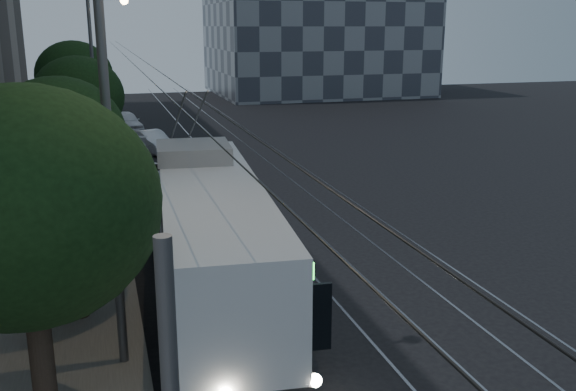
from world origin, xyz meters
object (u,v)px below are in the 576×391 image
at_px(trolleybus, 211,235).
at_px(pickup_silver, 150,195).
at_px(car_white_b, 128,155).
at_px(streetlamp_near, 125,61).
at_px(car_white_a, 153,178).
at_px(streetlamp_far, 100,59).
at_px(car_white_d, 126,122).
at_px(car_white_c, 152,142).

relative_size(trolleybus, pickup_silver, 1.97).
height_order(car_white_b, streetlamp_near, streetlamp_near).
bearing_deg(car_white_a, streetlamp_far, 87.70).
distance_m(pickup_silver, car_white_b, 9.90).
distance_m(car_white_b, car_white_d, 11.96).
bearing_deg(trolleybus, car_white_c, 94.36).
height_order(pickup_silver, car_white_c, pickup_silver).
distance_m(trolleybus, streetlamp_far, 21.63).
distance_m(car_white_c, car_white_d, 8.16).
xyz_separation_m(trolleybus, car_white_a, (-0.58, 12.37, -1.12)).
relative_size(trolleybus, car_white_a, 3.35).
distance_m(car_white_c, streetlamp_near, 26.26).
distance_m(trolleybus, car_white_a, 12.43).
distance_m(car_white_c, streetlamp_far, 5.70).
height_order(car_white_d, streetlamp_far, streetlamp_far).
bearing_deg(pickup_silver, trolleybus, -100.43).
xyz_separation_m(car_white_a, car_white_d, (-0.39, 17.72, 0.09)).
relative_size(car_white_c, streetlamp_near, 0.35).
relative_size(car_white_b, car_white_d, 1.06).
distance_m(car_white_b, streetlamp_near, 22.40).
bearing_deg(car_white_b, trolleybus, -76.10).
xyz_separation_m(car_white_b, car_white_d, (0.43, 11.96, 0.07)).
height_order(car_white_a, streetlamp_far, streetlamp_far).
xyz_separation_m(car_white_a, car_white_b, (-0.82, 5.76, 0.02)).
bearing_deg(trolleybus, pickup_silver, 102.07).
bearing_deg(car_white_b, streetlamp_far, 119.48).
distance_m(pickup_silver, car_white_d, 21.85).
bearing_deg(car_white_c, pickup_silver, -116.66).
xyz_separation_m(car_white_c, streetlamp_far, (-2.70, -0.86, 4.95)).
bearing_deg(pickup_silver, car_white_b, 74.46).
distance_m(pickup_silver, car_white_c, 13.82).
bearing_deg(car_white_c, trolleybus, -112.04).
bearing_deg(car_white_b, car_white_d, 97.43).
distance_m(car_white_a, car_white_c, 9.67).
bearing_deg(streetlamp_far, streetlamp_near, -89.29).
relative_size(pickup_silver, streetlamp_near, 0.58).
height_order(car_white_c, streetlamp_far, streetlamp_far).
relative_size(pickup_silver, car_white_d, 1.49).
bearing_deg(car_white_a, car_white_b, 83.47).
distance_m(car_white_a, car_white_b, 5.82).
bearing_deg(car_white_b, pickup_silver, -78.43).
xyz_separation_m(trolleybus, car_white_c, (0.20, 22.01, -1.13)).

